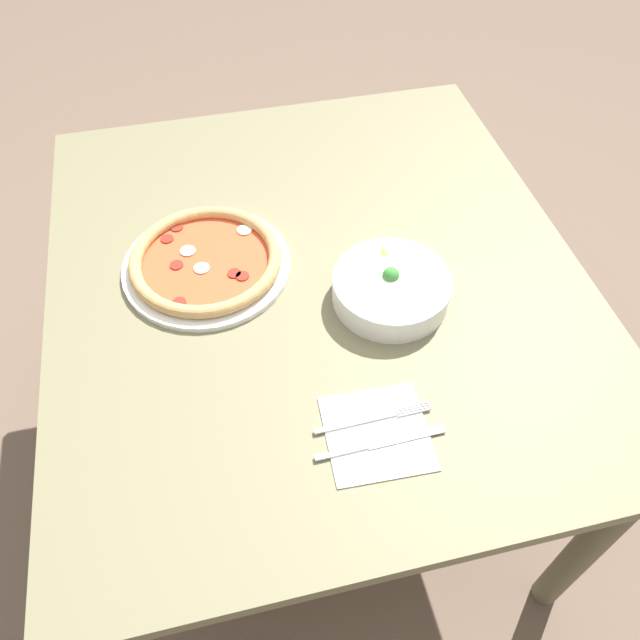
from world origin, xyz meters
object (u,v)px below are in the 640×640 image
(bowl, at_px, (391,287))
(knife, at_px, (375,445))
(pizza, at_px, (206,261))
(fork, at_px, (372,419))

(bowl, height_order, knife, bowl)
(pizza, height_order, fork, pizza)
(bowl, relative_size, knife, 1.03)
(pizza, bearing_deg, fork, 28.48)
(fork, bearing_deg, pizza, 117.07)
(fork, height_order, knife, same)
(bowl, bearing_deg, pizza, -115.83)
(pizza, distance_m, knife, 0.51)
(bowl, xyz_separation_m, knife, (0.30, -0.12, -0.03))
(fork, relative_size, knife, 0.91)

